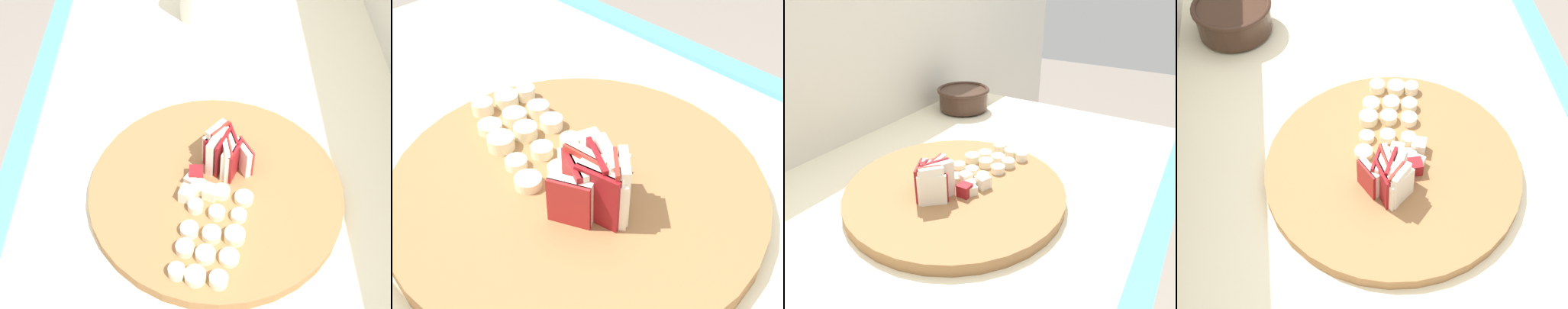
# 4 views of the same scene
# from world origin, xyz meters

# --- Properties ---
(cutting_board) EXTENTS (0.39, 0.39, 0.02)m
(cutting_board) POSITION_xyz_m (0.01, 0.00, 0.94)
(cutting_board) COLOR olive
(cutting_board) RESTS_ON tiled_countertop
(apple_wedge_fan) EXTENTS (0.08, 0.08, 0.07)m
(apple_wedge_fan) POSITION_xyz_m (-0.03, 0.02, 0.98)
(apple_wedge_fan) COLOR maroon
(apple_wedge_fan) RESTS_ON cutting_board
(apple_dice_pile) EXTENTS (0.08, 0.09, 0.02)m
(apple_dice_pile) POSITION_xyz_m (0.01, -0.02, 0.96)
(apple_dice_pile) COLOR white
(apple_dice_pile) RESTS_ON cutting_board
(banana_slice_rows) EXTENTS (0.18, 0.12, 0.02)m
(banana_slice_rows) POSITION_xyz_m (0.11, -0.01, 0.96)
(banana_slice_rows) COLOR #F4EAC6
(banana_slice_rows) RESTS_ON cutting_board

